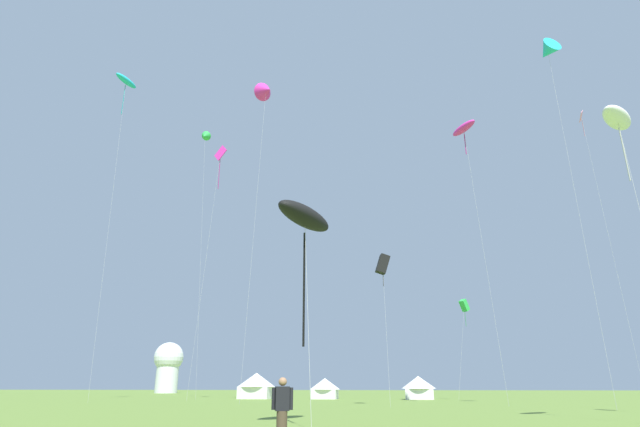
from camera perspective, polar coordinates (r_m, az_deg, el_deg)
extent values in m
ellipsoid|color=black|center=(22.53, -1.74, -0.35)|extent=(2.79, 4.25, 1.36)
cylinder|color=black|center=(21.73, -1.82, -8.36)|extent=(0.09, 0.09, 4.87)
cylinder|color=#B2B2B7|center=(20.76, -1.39, -11.06)|extent=(0.64, 1.52, 8.67)
cube|color=black|center=(43.87, 7.09, -5.70)|extent=(1.42, 1.09, 1.77)
cylinder|color=black|center=(43.62, 7.15, -7.21)|extent=(0.05, 0.05, 1.47)
cylinder|color=#B2B2B7|center=(42.17, 7.49, -13.02)|extent=(0.21, 1.58, 11.41)
cube|color=#E02DA3|center=(67.30, -11.15, 6.72)|extent=(2.18, 1.37, 2.46)
cylinder|color=#9D2072|center=(66.14, -11.31, 4.51)|extent=(0.08, 0.08, 4.39)
cylinder|color=#B2B2B7|center=(61.70, -12.83, -5.69)|extent=(1.15, 1.97, 30.18)
ellipsoid|color=#1EB7CC|center=(68.99, -21.02, 13.81)|extent=(2.05, 3.60, 1.25)
cylinder|color=teal|center=(67.63, -21.29, 11.88)|extent=(0.08, 0.08, 4.07)
cylinder|color=#B2B2B7|center=(59.99, -22.66, -0.77)|extent=(2.22, 2.13, 37.32)
cone|color=#1EB7CC|center=(50.93, 24.29, 16.39)|extent=(2.36, 2.48, 2.11)
cylinder|color=#B2B2B7|center=(43.71, 27.04, 0.91)|extent=(0.21, 1.83, 29.52)
cube|color=green|center=(62.53, 15.96, -9.93)|extent=(1.32, 1.36, 1.49)
cylinder|color=#207C31|center=(62.34, 16.08, -11.21)|extent=(0.04, 0.04, 2.07)
cylinder|color=#B2B2B7|center=(61.54, 15.68, -14.74)|extent=(1.63, 0.76, 10.47)
cube|color=pink|center=(70.91, 27.37, 9.71)|extent=(0.67, 1.71, 1.67)
cylinder|color=#A9627C|center=(70.22, 27.57, 8.56)|extent=(0.05, 0.05, 2.30)
cylinder|color=#B2B2B7|center=(64.47, 29.92, -2.92)|extent=(0.29, 2.00, 32.92)
cone|color=green|center=(74.69, -12.84, 8.51)|extent=(1.42, 1.72, 1.74)
cylinder|color=#B2B2B7|center=(67.60, -13.30, -4.57)|extent=(2.06, 1.28, 35.27)
ellipsoid|color=white|center=(29.18, 30.48, 9.27)|extent=(2.68, 2.94, 0.99)
cylinder|color=#A4A4A4|center=(28.41, 31.13, 5.79)|extent=(0.07, 0.07, 2.79)
cone|color=#E02DA3|center=(58.41, -6.12, 13.62)|extent=(3.07, 3.08, 2.50)
cylinder|color=#B2B2B7|center=(50.65, -7.43, -1.63)|extent=(0.68, 2.14, 32.79)
ellipsoid|color=#E02DA3|center=(51.20, 15.89, 9.25)|extent=(2.69, 3.41, 1.11)
cylinder|color=#9D2072|center=(50.44, 16.06, 7.55)|extent=(0.07, 0.07, 2.16)
cylinder|color=#B2B2B7|center=(46.49, 18.02, -4.26)|extent=(1.17, 0.83, 25.02)
cube|color=black|center=(14.06, -4.27, -20.10)|extent=(0.41, 0.32, 0.60)
sphere|color=#9E7051|center=(14.05, -4.23, -18.39)|extent=(0.22, 0.22, 0.22)
cylinder|color=black|center=(14.11, -5.28, -20.07)|extent=(0.09, 0.09, 0.55)
cylinder|color=black|center=(14.01, -3.25, -20.13)|extent=(0.09, 0.09, 0.55)
cube|color=white|center=(67.05, -7.24, -19.42)|extent=(3.77, 3.77, 1.42)
cone|color=white|center=(67.04, -7.18, -18.11)|extent=(4.72, 4.72, 1.65)
cube|color=white|center=(65.25, 0.56, -19.71)|extent=(2.97, 2.97, 1.11)
cone|color=white|center=(65.24, 0.56, -18.65)|extent=(3.72, 3.72, 1.30)
cube|color=white|center=(64.59, 11.11, -19.35)|extent=(3.24, 3.24, 1.22)
cone|color=white|center=(64.58, 11.04, -18.18)|extent=(4.05, 4.05, 1.42)
cylinder|color=white|center=(121.59, -16.90, -17.41)|extent=(4.80, 4.80, 6.00)
sphere|color=white|center=(121.73, -16.69, -15.25)|extent=(6.40, 6.40, 6.40)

